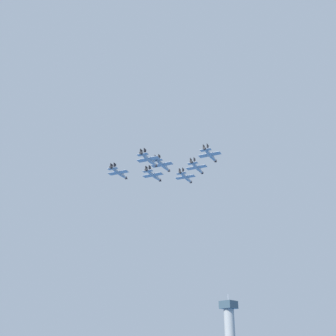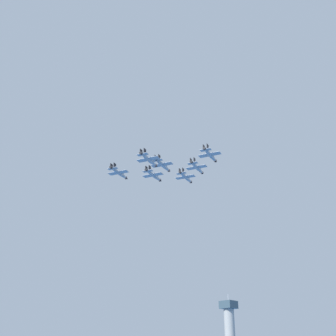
{
  "view_description": "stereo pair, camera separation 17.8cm",
  "coord_description": "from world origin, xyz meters",
  "px_view_note": "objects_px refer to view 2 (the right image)",
  "views": [
    {
      "loc": [
        -170.85,
        162.92,
        2.0
      ],
      "look_at": [
        -27.12,
        13.29,
        91.67
      ],
      "focal_mm": 48.66,
      "sensor_mm": 36.0,
      "label": 1
    },
    {
      "loc": [
        -170.98,
        162.8,
        2.0
      ],
      "look_at": [
        -27.12,
        13.29,
        91.67
      ],
      "focal_mm": 48.66,
      "sensor_mm": 36.0,
      "label": 2
    }
  ],
  "objects_px": {
    "control_tower": "(230,332)",
    "jet_right_outer": "(210,155)",
    "jet_left_wingman": "(153,175)",
    "jet_right_wingman": "(197,168)",
    "jet_lead": "(186,177)",
    "jet_slot_rear": "(163,165)",
    "jet_trailing": "(149,160)",
    "jet_left_outer": "(119,173)"
  },
  "relations": [
    {
      "from": "jet_slot_rear",
      "to": "jet_trailing",
      "type": "xyz_separation_m",
      "value": [
        -4.66,
        13.68,
        -3.06
      ]
    },
    {
      "from": "jet_slot_rear",
      "to": "jet_lead",
      "type": "bearing_deg",
      "value": -1.0
    },
    {
      "from": "jet_lead",
      "to": "jet_left_wingman",
      "type": "height_order",
      "value": "jet_lead"
    },
    {
      "from": "jet_slot_rear",
      "to": "jet_right_wingman",
      "type": "bearing_deg",
      "value": -41.37
    },
    {
      "from": "jet_left_wingman",
      "to": "jet_right_outer",
      "type": "xyz_separation_m",
      "value": [
        -39.55,
        1.8,
        -1.65
      ]
    },
    {
      "from": "jet_right_wingman",
      "to": "jet_slot_rear",
      "type": "relative_size",
      "value": 1.0
    },
    {
      "from": "jet_right_outer",
      "to": "jet_slot_rear",
      "type": "bearing_deg",
      "value": 89.72
    },
    {
      "from": "jet_left_wingman",
      "to": "jet_right_wingman",
      "type": "height_order",
      "value": "jet_left_wingman"
    },
    {
      "from": "control_tower",
      "to": "jet_lead",
      "type": "height_order",
      "value": "jet_lead"
    },
    {
      "from": "jet_left_wingman",
      "to": "jet_trailing",
      "type": "xyz_separation_m",
      "value": [
        -20.95,
        23.4,
        -5.22
      ]
    },
    {
      "from": "jet_lead",
      "to": "jet_right_wingman",
      "type": "distance_m",
      "value": 19.1
    },
    {
      "from": "jet_right_wingman",
      "to": "jet_right_outer",
      "type": "bearing_deg",
      "value": -140.12
    },
    {
      "from": "jet_right_wingman",
      "to": "control_tower",
      "type": "bearing_deg",
      "value": -94.45
    },
    {
      "from": "jet_trailing",
      "to": "jet_right_wingman",
      "type": "bearing_deg",
      "value": -23.65
    },
    {
      "from": "jet_right_outer",
      "to": "jet_right_wingman",
      "type": "bearing_deg",
      "value": 40.08
    },
    {
      "from": "jet_left_wingman",
      "to": "jet_right_wingman",
      "type": "xyz_separation_m",
      "value": [
        -23.26,
        -7.92,
        -0.14
      ]
    },
    {
      "from": "jet_right_outer",
      "to": "jet_left_outer",
      "type": "bearing_deg",
      "value": 89.72
    },
    {
      "from": "jet_lead",
      "to": "jet_right_outer",
      "type": "xyz_separation_m",
      "value": [
        -32.58,
        19.44,
        -3.74
      ]
    },
    {
      "from": "jet_right_wingman",
      "to": "jet_left_outer",
      "type": "bearing_deg",
      "value": 110.92
    },
    {
      "from": "jet_left_outer",
      "to": "jet_slot_rear",
      "type": "distance_m",
      "value": 24.57
    },
    {
      "from": "control_tower",
      "to": "jet_left_outer",
      "type": "height_order",
      "value": "jet_left_outer"
    },
    {
      "from": "control_tower",
      "to": "jet_right_outer",
      "type": "xyz_separation_m",
      "value": [
        -3.61,
        13.08,
        76.71
      ]
    },
    {
      "from": "jet_left_wingman",
      "to": "jet_right_wingman",
      "type": "bearing_deg",
      "value": -89.38
    },
    {
      "from": "jet_left_wingman",
      "to": "jet_trailing",
      "type": "relative_size",
      "value": 1.05
    },
    {
      "from": "control_tower",
      "to": "jet_lead",
      "type": "relative_size",
      "value": 1.74
    },
    {
      "from": "jet_left_wingman",
      "to": "jet_left_outer",
      "type": "distance_m",
      "value": 19.07
    },
    {
      "from": "control_tower",
      "to": "jet_right_wingman",
      "type": "distance_m",
      "value": 79.31
    },
    {
      "from": "jet_lead",
      "to": "jet_left_wingman",
      "type": "distance_m",
      "value": 19.08
    },
    {
      "from": "jet_left_wingman",
      "to": "jet_left_outer",
      "type": "relative_size",
      "value": 1.04
    },
    {
      "from": "jet_left_wingman",
      "to": "jet_right_outer",
      "type": "bearing_deg",
      "value": -110.79
    },
    {
      "from": "jet_lead",
      "to": "jet_slot_rear",
      "type": "height_order",
      "value": "jet_lead"
    },
    {
      "from": "control_tower",
      "to": "jet_left_wingman",
      "type": "height_order",
      "value": "jet_left_wingman"
    },
    {
      "from": "jet_slot_rear",
      "to": "jet_trailing",
      "type": "relative_size",
      "value": 1.0
    },
    {
      "from": "jet_lead",
      "to": "jet_right_wingman",
      "type": "bearing_deg",
      "value": -140.4
    },
    {
      "from": "jet_left_wingman",
      "to": "jet_trailing",
      "type": "bearing_deg",
      "value": -156.35
    },
    {
      "from": "jet_slot_rear",
      "to": "jet_right_outer",
      "type": "bearing_deg",
      "value": -91.0
    },
    {
      "from": "control_tower",
      "to": "jet_left_outer",
      "type": "distance_m",
      "value": 92.28
    },
    {
      "from": "control_tower",
      "to": "jet_left_wingman",
      "type": "bearing_deg",
      "value": 17.42
    },
    {
      "from": "jet_right_wingman",
      "to": "jet_left_wingman",
      "type": "bearing_deg",
      "value": 89.51
    },
    {
      "from": "control_tower",
      "to": "jet_right_outer",
      "type": "bearing_deg",
      "value": 105.45
    },
    {
      "from": "control_tower",
      "to": "jet_trailing",
      "type": "distance_m",
      "value": 82.32
    },
    {
      "from": "control_tower",
      "to": "jet_left_wingman",
      "type": "xyz_separation_m",
      "value": [
        35.93,
        11.28,
        78.36
      ]
    }
  ]
}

